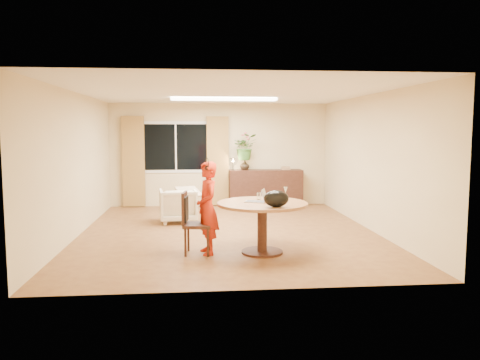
# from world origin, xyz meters

# --- Properties ---
(floor) EXTENTS (6.50, 6.50, 0.00)m
(floor) POSITION_xyz_m (0.00, 0.00, 0.00)
(floor) COLOR brown
(floor) RESTS_ON ground
(ceiling) EXTENTS (6.50, 6.50, 0.00)m
(ceiling) POSITION_xyz_m (0.00, 0.00, 2.60)
(ceiling) COLOR white
(ceiling) RESTS_ON wall_back
(wall_back) EXTENTS (5.50, 0.00, 5.50)m
(wall_back) POSITION_xyz_m (0.00, 3.25, 1.30)
(wall_back) COLOR #D0B687
(wall_back) RESTS_ON floor
(wall_left) EXTENTS (0.00, 6.50, 6.50)m
(wall_left) POSITION_xyz_m (-2.75, 0.00, 1.30)
(wall_left) COLOR #D0B687
(wall_left) RESTS_ON floor
(wall_right) EXTENTS (0.00, 6.50, 6.50)m
(wall_right) POSITION_xyz_m (2.75, 0.00, 1.30)
(wall_right) COLOR #D0B687
(wall_right) RESTS_ON floor
(window) EXTENTS (1.70, 0.03, 1.30)m
(window) POSITION_xyz_m (-1.10, 3.23, 1.50)
(window) COLOR white
(window) RESTS_ON wall_back
(curtain_left) EXTENTS (0.55, 0.08, 2.25)m
(curtain_left) POSITION_xyz_m (-2.15, 3.15, 1.15)
(curtain_left) COLOR brown
(curtain_left) RESTS_ON wall_back
(curtain_right) EXTENTS (0.55, 0.08, 2.25)m
(curtain_right) POSITION_xyz_m (-0.05, 3.15, 1.15)
(curtain_right) COLOR brown
(curtain_right) RESTS_ON wall_back
(ceiling_panel) EXTENTS (2.20, 0.35, 0.05)m
(ceiling_panel) POSITION_xyz_m (0.00, 1.20, 2.57)
(ceiling_panel) COLOR white
(ceiling_panel) RESTS_ON ceiling
(dining_table) EXTENTS (1.41, 1.41, 0.80)m
(dining_table) POSITION_xyz_m (0.43, -1.55, 0.63)
(dining_table) COLOR brown
(dining_table) RESTS_ON floor
(dining_chair) EXTENTS (0.51, 0.47, 0.97)m
(dining_chair) POSITION_xyz_m (-0.58, -1.51, 0.49)
(dining_chair) COLOR black
(dining_chair) RESTS_ON floor
(child) EXTENTS (0.59, 0.46, 1.44)m
(child) POSITION_xyz_m (-0.43, -1.51, 0.72)
(child) COLOR red
(child) RESTS_ON floor
(laptop) EXTENTS (0.38, 0.31, 0.22)m
(laptop) POSITION_xyz_m (0.32, -1.50, 0.91)
(laptop) COLOR #B7B7BC
(laptop) RESTS_ON dining_table
(tumbler) EXTENTS (0.09, 0.09, 0.11)m
(tumbler) POSITION_xyz_m (0.42, -1.22, 0.85)
(tumbler) COLOR white
(tumbler) RESTS_ON dining_table
(wine_glass) EXTENTS (0.09, 0.09, 0.22)m
(wine_glass) POSITION_xyz_m (0.83, -1.37, 0.91)
(wine_glass) COLOR white
(wine_glass) RESTS_ON dining_table
(pot_lid) EXTENTS (0.26, 0.26, 0.03)m
(pot_lid) POSITION_xyz_m (0.73, -1.21, 0.82)
(pot_lid) COLOR white
(pot_lid) RESTS_ON dining_table
(handbag) EXTENTS (0.41, 0.29, 0.25)m
(handbag) POSITION_xyz_m (0.56, -2.02, 0.92)
(handbag) COLOR black
(handbag) RESTS_ON dining_table
(armchair) EXTENTS (0.83, 0.85, 0.70)m
(armchair) POSITION_xyz_m (-0.98, 1.10, 0.35)
(armchair) COLOR beige
(armchair) RESTS_ON floor
(throw) EXTENTS (0.61, 0.67, 0.03)m
(throw) POSITION_xyz_m (-0.75, 1.09, 0.72)
(throw) COLOR #C3B49C
(throw) RESTS_ON armchair
(sideboard) EXTENTS (1.85, 0.45, 0.92)m
(sideboard) POSITION_xyz_m (1.16, 3.01, 0.46)
(sideboard) COLOR black
(sideboard) RESTS_ON floor
(vase) EXTENTS (0.28, 0.28, 0.25)m
(vase) POSITION_xyz_m (0.62, 3.01, 1.05)
(vase) COLOR black
(vase) RESTS_ON sideboard
(bouquet) EXTENTS (0.62, 0.55, 0.66)m
(bouquet) POSITION_xyz_m (0.64, 3.01, 1.50)
(bouquet) COLOR #27692A
(bouquet) RESTS_ON vase
(book_stack) EXTENTS (0.24, 0.19, 0.09)m
(book_stack) POSITION_xyz_m (1.67, 3.01, 0.97)
(book_stack) COLOR #91714A
(book_stack) RESTS_ON sideboard
(desk_lamp) EXTENTS (0.16, 0.16, 0.32)m
(desk_lamp) POSITION_xyz_m (0.32, 2.96, 1.09)
(desk_lamp) COLOR black
(desk_lamp) RESTS_ON sideboard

